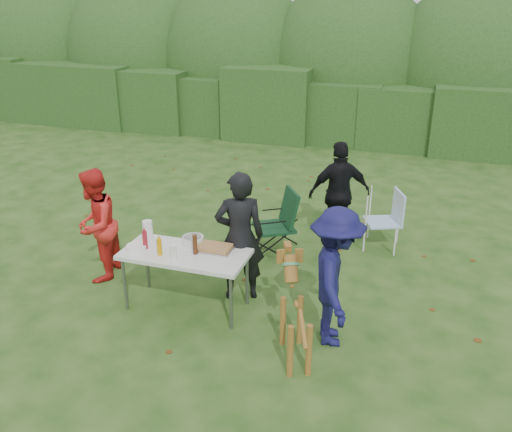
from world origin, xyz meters
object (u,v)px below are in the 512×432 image
(person_cook, at_px, (240,237))
(paper_towel_roll, at_px, (148,231))
(child, at_px, (335,277))
(camping_chair, at_px, (274,224))
(mustard_bottle, at_px, (159,247))
(person_black_puffy, at_px, (339,193))
(ketchup_bottle, at_px, (145,240))
(lawn_chair, at_px, (383,219))
(beer_bottle, at_px, (195,244))
(folding_table, at_px, (185,256))
(dog, at_px, (296,318))
(person_red_jacket, at_px, (96,225))

(person_cook, relative_size, paper_towel_roll, 6.38)
(child, xyz_separation_m, camping_chair, (-1.20, 1.81, -0.29))
(person_cook, bearing_deg, mustard_bottle, 13.08)
(person_black_puffy, xyz_separation_m, child, (0.40, -2.55, -0.01))
(camping_chair, xyz_separation_m, ketchup_bottle, (-1.10, -1.73, 0.36))
(person_cook, xyz_separation_m, child, (1.28, -0.57, -0.04))
(lawn_chair, height_order, beer_bottle, beer_bottle)
(mustard_bottle, bearing_deg, folding_table, 30.32)
(folding_table, bearing_deg, camping_chair, 70.03)
(folding_table, height_order, mustard_bottle, mustard_bottle)
(mustard_bottle, bearing_deg, camping_chair, 64.80)
(folding_table, relative_size, person_cook, 0.90)
(dog, height_order, camping_chair, dog)
(ketchup_bottle, bearing_deg, person_cook, 25.11)
(dog, xyz_separation_m, mustard_bottle, (-1.75, 0.44, 0.33))
(person_black_puffy, xyz_separation_m, paper_towel_roll, (-1.98, -2.26, 0.08))
(mustard_bottle, bearing_deg, dog, -14.06)
(person_cook, relative_size, person_black_puffy, 1.05)
(folding_table, distance_m, child, 1.82)
(dog, xyz_separation_m, camping_chair, (-0.89, 2.27, -0.01))
(child, bearing_deg, mustard_bottle, 75.98)
(person_cook, distance_m, person_red_jacket, 1.97)
(dog, distance_m, mustard_bottle, 1.84)
(person_red_jacket, relative_size, paper_towel_roll, 5.84)
(child, height_order, paper_towel_roll, child)
(ketchup_bottle, bearing_deg, lawn_chair, 44.00)
(folding_table, distance_m, lawn_chair, 3.21)
(person_red_jacket, distance_m, mustard_bottle, 1.27)
(lawn_chair, bearing_deg, camping_chair, 4.43)
(person_cook, height_order, lawn_chair, person_cook)
(person_black_puffy, relative_size, mustard_bottle, 7.91)
(person_red_jacket, height_order, child, child)
(person_red_jacket, bearing_deg, folding_table, 65.90)
(dog, relative_size, ketchup_bottle, 4.86)
(person_red_jacket, bearing_deg, paper_towel_roll, 68.13)
(dog, bearing_deg, lawn_chair, -33.87)
(beer_bottle, bearing_deg, lawn_chair, 51.34)
(person_black_puffy, distance_m, mustard_bottle, 3.06)
(camping_chair, bearing_deg, paper_towel_roll, 19.65)
(folding_table, relative_size, mustard_bottle, 7.50)
(person_cook, xyz_separation_m, dog, (0.97, -1.02, -0.32))
(dog, height_order, lawn_chair, dog)
(ketchup_bottle, height_order, beer_bottle, beer_bottle)
(mustard_bottle, bearing_deg, child, 0.50)
(beer_bottle, xyz_separation_m, paper_towel_roll, (-0.70, 0.16, 0.01))
(beer_bottle, bearing_deg, child, -4.63)
(person_black_puffy, relative_size, camping_chair, 1.60)
(person_black_puffy, relative_size, paper_towel_roll, 6.09)
(person_red_jacket, bearing_deg, child, 70.88)
(child, relative_size, ketchup_bottle, 7.14)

